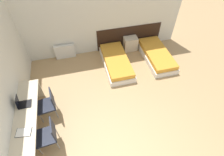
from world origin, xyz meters
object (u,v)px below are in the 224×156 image
at_px(nightstand, 130,44).
at_px(chair_near_notebook, 48,134).
at_px(laptop, 22,103).
at_px(chair_near_laptop, 48,103).
at_px(bed_near_door, 156,55).
at_px(bed_near_window, 116,62).

relative_size(nightstand, chair_near_notebook, 0.60).
bearing_deg(laptop, chair_near_notebook, -56.05).
xyz_separation_m(nightstand, chair_near_notebook, (-3.07, -3.15, 0.23)).
relative_size(nightstand, chair_near_laptop, 0.60).
bearing_deg(chair_near_laptop, bed_near_door, 14.73).
bearing_deg(bed_near_window, laptop, -150.93).
xyz_separation_m(bed_near_window, laptop, (-2.82, -1.57, 0.66)).
height_order(bed_near_window, chair_near_notebook, chair_near_notebook).
relative_size(bed_near_window, chair_near_laptop, 2.13).
distance_m(nightstand, laptop, 4.33).
relative_size(chair_near_laptop, laptop, 2.83).
bearing_deg(bed_near_door, nightstand, 134.78).
height_order(chair_near_laptop, laptop, laptop).
distance_m(bed_near_window, chair_near_laptop, 2.75).
height_order(bed_near_door, laptop, laptop).
height_order(nightstand, chair_near_notebook, chair_near_notebook).
bearing_deg(bed_near_window, bed_near_door, 0.00).
bearing_deg(nightstand, chair_near_notebook, -134.32).
xyz_separation_m(bed_near_window, nightstand, (0.78, 0.78, 0.10)).
height_order(nightstand, chair_near_laptop, chair_near_laptop).
relative_size(bed_near_window, nightstand, 3.54).
bearing_deg(laptop, bed_near_door, 20.11).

